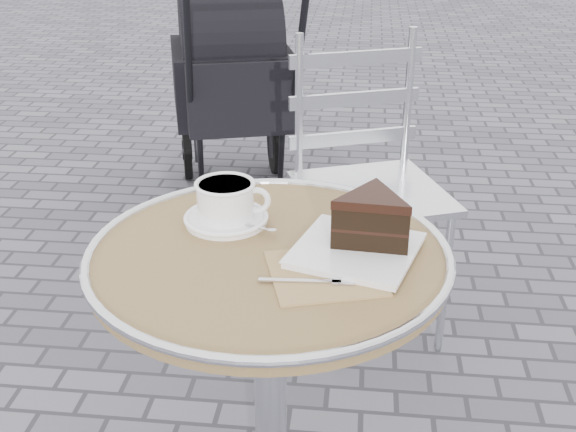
# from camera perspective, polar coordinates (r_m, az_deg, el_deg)

# --- Properties ---
(cafe_table) EXTENTS (0.72, 0.72, 0.74)m
(cafe_table) POSITION_cam_1_polar(r_m,az_deg,el_deg) (1.50, -1.46, -8.36)
(cafe_table) COLOR silver
(cafe_table) RESTS_ON ground
(cappuccino_set) EXTENTS (0.20, 0.17, 0.09)m
(cappuccino_set) POSITION_cam_1_polar(r_m,az_deg,el_deg) (1.51, -4.86, 0.89)
(cappuccino_set) COLOR white
(cappuccino_set) RESTS_ON cafe_table
(cake_plate_set) EXTENTS (0.34, 0.34, 0.12)m
(cake_plate_set) POSITION_cam_1_polar(r_m,az_deg,el_deg) (1.39, 6.28, -0.83)
(cake_plate_set) COLOR #9E7A56
(cake_plate_set) RESTS_ON cafe_table
(bistro_chair) EXTENTS (0.56, 0.56, 0.96)m
(bistro_chair) POSITION_cam_1_polar(r_m,az_deg,el_deg) (2.31, 5.84, 5.05)
(bistro_chair) COLOR silver
(bistro_chair) RESTS_ON ground
(baby_stroller) EXTENTS (0.74, 1.13, 1.09)m
(baby_stroller) POSITION_cam_1_polar(r_m,az_deg,el_deg) (3.32, -4.29, 9.55)
(baby_stroller) COLOR black
(baby_stroller) RESTS_ON ground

